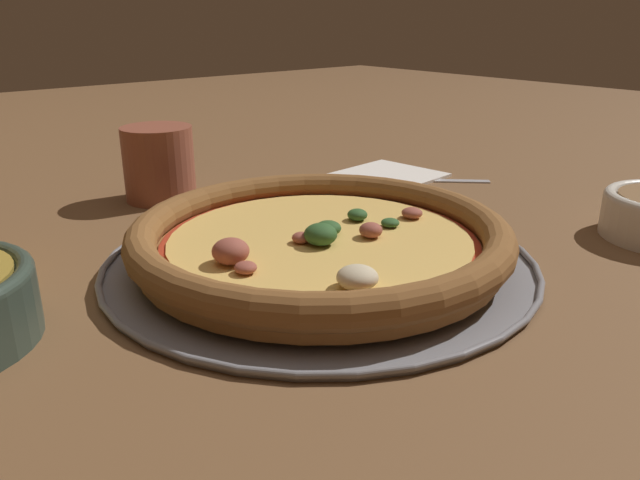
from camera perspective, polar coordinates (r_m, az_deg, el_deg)
The scene contains 6 objects.
ground_plane at distance 0.56m, azimuth 0.00°, elevation -2.28°, with size 3.00×3.00×0.00m, color brown.
pizza_tray at distance 0.56m, azimuth 0.00°, elevation -1.89°, with size 0.38×0.38×0.01m.
pizza at distance 0.55m, azimuth -0.00°, elevation 0.18°, with size 0.34×0.34×0.04m.
drinking_cup at distance 0.77m, azimuth -14.50°, elevation 6.79°, with size 0.08×0.08×0.09m.
napkin at distance 0.86m, azimuth 6.11°, elevation 5.99°, with size 0.13×0.14×0.01m.
fork at distance 0.84m, azimuth 8.67°, elevation 5.48°, with size 0.13×0.14×0.00m.
Camera 1 is at (-0.39, 0.33, 0.21)m, focal length 35.00 mm.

